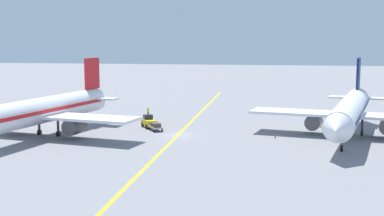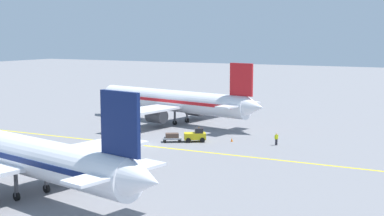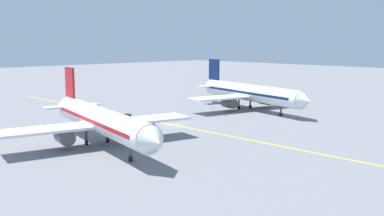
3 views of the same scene
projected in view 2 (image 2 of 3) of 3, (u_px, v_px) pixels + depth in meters
ground_plane at (142, 145)px, 72.36m from camera, size 400.00×400.00×0.00m
apron_yellow_centreline at (142, 145)px, 72.36m from camera, size 2.57×119.99×0.01m
airplane_at_gate at (21, 155)px, 49.83m from camera, size 28.48×35.34×10.60m
airplane_adjacent_stand at (174, 101)px, 90.33m from camera, size 28.48×35.37×10.60m
baggage_tug_white at (196, 135)px, 74.74m from camera, size 2.90×3.34×2.11m
baggage_cart_trailing at (172, 137)px, 74.50m from camera, size 2.57×2.95×1.24m
ground_crew_worker at (276, 139)px, 72.30m from camera, size 0.48×0.39×1.68m
traffic_cone_near_nose at (111, 193)px, 49.69m from camera, size 0.32×0.32×0.55m
traffic_cone_mid_apron at (73, 165)px, 60.37m from camera, size 0.32×0.32×0.55m
traffic_cone_by_wingtip at (232, 140)px, 74.87m from camera, size 0.32×0.32×0.55m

